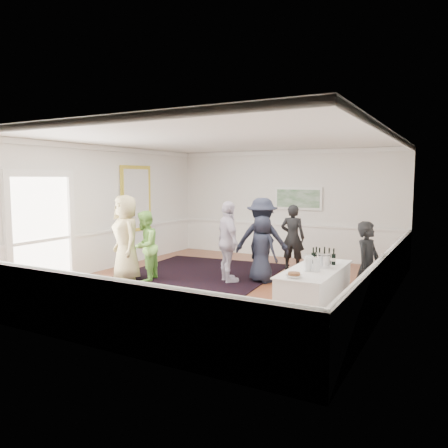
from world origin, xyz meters
The scene contains 23 objects.
floor centered at (0.00, 0.00, 0.00)m, with size 8.00×8.00×0.00m, color brown.
ceiling centered at (0.00, 0.00, 3.20)m, with size 7.00×8.00×0.02m, color white.
wall_left centered at (-3.50, 0.00, 1.60)m, with size 0.02×8.00×3.20m, color white.
wall_right centered at (3.50, 0.00, 1.60)m, with size 0.02×8.00×3.20m, color white.
wall_back centered at (0.00, 4.00, 1.60)m, with size 7.00×0.02×3.20m, color white.
wall_front centered at (0.00, -4.00, 1.60)m, with size 7.00×0.02×3.20m, color white.
wainscoting centered at (0.00, 0.00, 0.50)m, with size 7.00×8.00×1.00m, color white, non-canonical shape.
mirror centered at (-3.45, 1.30, 1.80)m, with size 0.05×1.25×1.85m.
doorway centered at (-3.45, -1.90, 1.42)m, with size 0.10×1.78×2.56m.
landscape_painting centered at (0.40, 3.95, 1.78)m, with size 1.44×0.06×0.66m.
area_rug centered at (-0.99, 0.40, 0.01)m, with size 3.52×4.62×0.02m, color black.
serving_table centered at (2.48, -1.15, 0.42)m, with size 0.80×2.08×0.84m.
bartender centered at (3.20, -0.39, 0.81)m, with size 0.59×0.39×1.61m, color black.
guest_tan centered at (-2.18, -0.61, 1.00)m, with size 0.97×0.63×1.99m, color tan.
guest_green centered at (-1.74, -0.48, 0.81)m, with size 0.79×0.62×1.63m, color #80CC51.
guest_lilac centered at (0.00, 0.35, 0.93)m, with size 1.09×0.45×1.86m, color #BEB3C8.
guest_dark_a centered at (0.56, 0.97, 0.96)m, with size 1.24×0.71×1.92m, color black.
guest_dark_b centered at (0.82, 2.33, 0.85)m, with size 0.62×0.41×1.70m, color black.
guest_navy centered at (0.67, 0.73, 0.77)m, with size 0.75×0.49×1.53m, color black.
wine_bottles centered at (2.48, -0.70, 1.00)m, with size 0.43×0.27×0.31m.
juice_pitchers centered at (2.46, -1.34, 0.96)m, with size 0.30×0.32×0.24m.
ice_bucket centered at (2.58, -1.01, 0.96)m, with size 0.26×0.26×0.24m, color silver.
nut_bowl centered at (2.40, -1.99, 0.88)m, with size 0.25×0.25×0.08m.
Camera 1 is at (4.62, -8.31, 2.37)m, focal length 35.00 mm.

